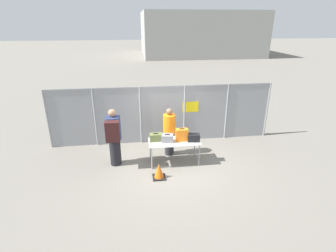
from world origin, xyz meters
TOP-DOWN VIEW (x-y plane):
  - ground_plane at (0.00, 0.00)m, footprint 120.00×120.00m
  - fence_section at (0.01, 1.86)m, footprint 8.27×0.07m
  - inspection_table at (0.18, 0.17)m, footprint 1.62×0.75m
  - suitcase_olive at (-0.40, 0.28)m, footprint 0.40×0.25m
  - suitcase_grey at (-0.05, 0.16)m, footprint 0.41×0.34m
  - suitcase_orange at (0.42, 0.18)m, footprint 0.38×0.22m
  - suitcase_black at (0.78, 0.10)m, footprint 0.40×0.28m
  - traveler_hooded at (-1.70, 0.25)m, footprint 0.46×0.72m
  - security_worker_near at (0.10, 0.78)m, footprint 0.41×0.41m
  - utility_trailer at (1.38, 3.25)m, footprint 4.31×2.08m
  - distant_hangar at (7.93, 29.26)m, footprint 14.98×11.58m
  - traffic_cone at (-0.41, -0.67)m, footprint 0.38×0.38m

SIDE VIEW (x-z plane):
  - ground_plane at x=0.00m, z-range 0.00..0.00m
  - traffic_cone at x=-0.41m, z-range -0.02..0.45m
  - utility_trailer at x=1.38m, z-range 0.06..0.80m
  - inspection_table at x=0.18m, z-range 0.32..1.08m
  - security_worker_near at x=0.10m, z-range 0.03..1.69m
  - suitcase_grey at x=-0.05m, z-range 0.75..1.02m
  - suitcase_olive at x=-0.40m, z-range 0.75..1.02m
  - suitcase_black at x=0.78m, z-range 0.75..1.02m
  - suitcase_orange at x=0.42m, z-range 0.75..1.17m
  - traveler_hooded at x=-1.70m, z-range 0.09..1.96m
  - fence_section at x=0.01m, z-range 0.05..2.21m
  - distant_hangar at x=7.93m, z-range 0.00..5.47m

